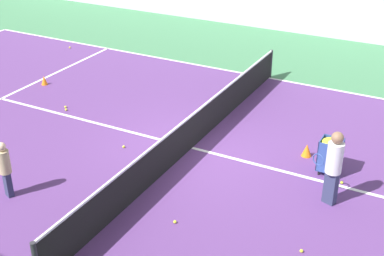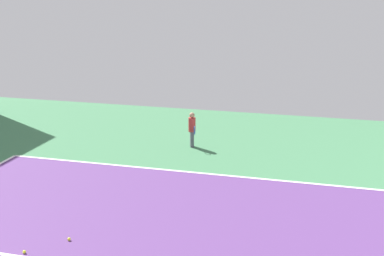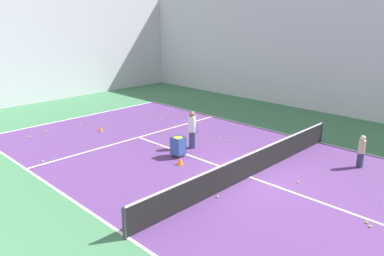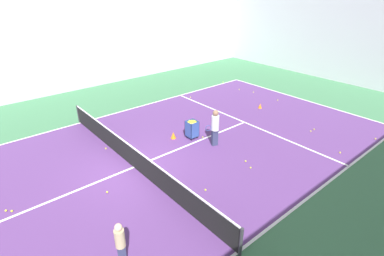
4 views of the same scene
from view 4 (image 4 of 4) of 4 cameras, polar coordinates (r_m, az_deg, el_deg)
ground_plane at (r=12.45m, az=-11.00°, el=-7.35°), size 39.61×39.61×0.00m
court_playing_area at (r=12.45m, az=-11.00°, el=-7.34°), size 11.18×24.57×0.00m
line_baseline_far at (r=20.57m, az=20.11°, el=5.20°), size 11.18×0.10×0.00m
line_sideline_left at (r=17.04m, az=-20.46°, el=0.94°), size 0.10×24.57×0.00m
line_sideline_right at (r=9.05m, az=8.55°, el=-22.44°), size 0.10×24.57×0.00m
line_service_far at (r=16.28m, az=9.95°, el=1.10°), size 11.18×0.10×0.00m
line_centre_service at (r=12.44m, az=-11.01°, el=-7.33°), size 0.10×13.52×0.00m
hall_enclosure_left at (r=21.29m, az=-27.62°, el=14.54°), size 0.15×35.91×7.12m
hall_enclosure_far at (r=24.70m, az=28.42°, el=15.59°), size 22.21×0.15×7.12m
tennis_net at (r=12.18m, az=-11.20°, el=-5.37°), size 11.48×0.10×0.97m
coach_at_net at (r=13.39m, az=4.42°, el=0.46°), size 0.44×0.71×1.73m
child_midcourt at (r=8.40m, az=-13.52°, el=-20.22°), size 0.35×0.35×1.34m
ball_cart at (r=14.14m, az=0.00°, el=0.34°), size 0.49×0.50×0.91m
training_cone_0 at (r=18.29m, az=12.84°, el=4.13°), size 0.22×0.22×0.28m
training_cone_3 at (r=14.35m, az=-3.58°, el=-1.37°), size 0.26×0.26×0.33m
tennis_ball_1 at (r=11.69m, az=-31.11°, el=-13.39°), size 0.07×0.07×0.07m
tennis_ball_2 at (r=11.27m, az=-15.87°, el=-11.65°), size 0.07×0.07×0.07m
tennis_ball_3 at (r=14.43m, az=2.05°, el=-1.73°), size 0.07×0.07×0.07m
tennis_ball_4 at (r=21.30m, az=8.97°, el=7.26°), size 0.07×0.07×0.07m
tennis_ball_5 at (r=14.65m, az=26.37°, el=-4.22°), size 0.07×0.07×0.07m
tennis_ball_7 at (r=16.13m, az=21.69°, el=-0.56°), size 0.07×0.07×0.07m
tennis_ball_8 at (r=19.54m, az=-0.29°, el=5.87°), size 0.07×0.07×0.07m
tennis_ball_10 at (r=22.82m, az=5.94°, el=8.70°), size 0.07×0.07×0.07m
tennis_ball_11 at (r=20.90m, az=11.60°, el=6.69°), size 0.07×0.07×0.07m
tennis_ball_12 at (r=16.41m, az=22.24°, el=-0.21°), size 0.07×0.07×0.07m
tennis_ball_13 at (r=12.74m, az=10.18°, el=-6.23°), size 0.07×0.07×0.07m
tennis_ball_15 at (r=19.82m, az=16.01°, el=5.13°), size 0.07×0.07×0.07m
tennis_ball_16 at (r=10.97m, az=2.58°, el=-11.69°), size 0.07×0.07×0.07m
tennis_ball_17 at (r=16.74m, az=31.56°, el=-1.75°), size 0.07×0.07×0.07m
tennis_ball_18 at (r=11.81m, az=-31.92°, el=-13.20°), size 0.07×0.07×0.07m
tennis_ball_19 at (r=14.00m, az=-16.09°, el=-3.77°), size 0.07×0.07×0.07m
tennis_ball_20 at (r=12.36m, az=11.09°, el=-7.43°), size 0.07×0.07×0.07m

